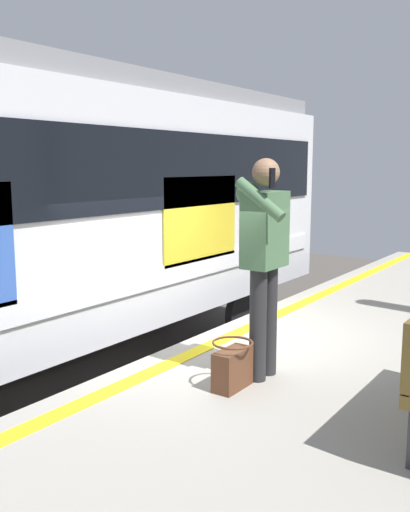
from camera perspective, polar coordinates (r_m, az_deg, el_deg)
The scene contains 8 objects.
ground_plane at distance 6.40m, azimuth -0.47°, elevation -17.38°, with size 24.87×24.87×0.00m, color #4C4742.
platform at distance 5.37m, azimuth 18.22°, elevation -16.75°, with size 14.01×4.04×1.11m, color #9E998E.
safety_line at distance 5.83m, azimuth 1.95°, elevation -8.29°, with size 13.73×0.16×0.01m, color yellow.
track_rail_near at distance 7.31m, azimuth -10.86°, elevation -13.38°, with size 18.22×0.08×0.16m, color slate.
track_rail_far at distance 8.34m, azimuth -17.89°, elevation -10.79°, with size 18.22×0.08×0.16m, color slate.
train_carriage at distance 6.94m, azimuth -19.12°, elevation 5.02°, with size 10.29×2.92×3.77m.
passenger at distance 4.61m, azimuth 5.92°, elevation 0.62°, with size 0.57×0.55×1.80m.
handbag at distance 4.56m, azimuth 2.77°, elevation -11.01°, with size 0.36×0.33×0.38m.
Camera 1 is at (4.67, 3.32, 2.85)m, focal length 39.89 mm.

